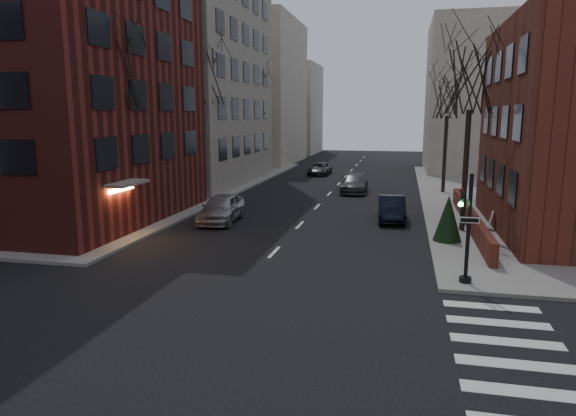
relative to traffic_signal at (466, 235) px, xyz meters
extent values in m
plane|color=black|center=(-7.94, -8.99, -1.91)|extent=(160.00, 160.00, 0.00)
cube|color=gray|center=(-36.94, 21.01, -1.83)|extent=(44.00, 44.00, 0.15)
cube|color=maroon|center=(-23.44, 7.51, 7.09)|extent=(15.00, 15.00, 18.00)
cube|color=#A19485|center=(-24.94, 25.01, 12.09)|extent=(18.00, 18.00, 28.00)
cube|color=maroon|center=(1.36, 10.01, -1.26)|extent=(0.35, 16.00, 1.00)
cube|color=beige|center=(-22.94, 46.01, 7.09)|extent=(14.00, 16.00, 18.00)
cube|color=beige|center=(7.06, 41.01, 6.09)|extent=(14.00, 14.00, 16.00)
cube|color=beige|center=(-20.94, 63.01, 5.09)|extent=(10.00, 12.00, 14.00)
cylinder|color=black|center=(0.06, 0.01, 0.24)|extent=(0.14, 0.14, 4.00)
cylinder|color=black|center=(0.06, 0.01, -1.66)|extent=(0.44, 0.44, 0.20)
imported|color=black|center=(-0.19, 0.01, 1.09)|extent=(0.16, 0.20, 1.00)
sphere|color=#19FF4C|center=(-0.26, -0.04, 1.14)|extent=(0.18, 0.18, 0.18)
cube|color=white|center=(0.06, -0.11, 0.59)|extent=(0.70, 0.03, 0.22)
cylinder|color=#2D231C|center=(-16.74, 5.01, 1.57)|extent=(0.28, 0.28, 6.65)
cylinder|color=#2D231C|center=(-16.74, 17.01, 1.74)|extent=(0.28, 0.28, 7.00)
cylinder|color=#2D231C|center=(-16.74, 31.01, 1.39)|extent=(0.28, 0.28, 6.30)
cylinder|color=#2D231C|center=(0.86, 9.01, 1.39)|extent=(0.28, 0.28, 6.30)
cylinder|color=#2D231C|center=(0.86, 23.01, 1.22)|extent=(0.28, 0.28, 5.95)
cylinder|color=black|center=(-16.14, 13.01, 1.24)|extent=(0.12, 0.12, 6.00)
sphere|color=#FFA54C|center=(-16.14, 13.01, 4.34)|extent=(0.36, 0.36, 0.36)
cylinder|color=black|center=(-16.14, 33.01, 1.24)|extent=(0.12, 0.12, 6.00)
sphere|color=#FFA54C|center=(-16.14, 33.01, 4.34)|extent=(0.36, 0.36, 0.36)
imported|color=black|center=(-2.88, 11.44, -1.19)|extent=(1.77, 4.46, 1.45)
imported|color=#9D9CA1|center=(-12.58, 8.84, -1.08)|extent=(2.25, 4.96, 1.65)
imported|color=#414246|center=(-6.08, 22.20, -1.18)|extent=(2.13, 5.06, 1.46)
imported|color=#3E3D42|center=(-10.77, 33.76, -1.29)|extent=(2.16, 4.52, 1.24)
cube|color=white|center=(2.55, 9.47, -1.25)|extent=(0.51, 0.68, 1.03)
cone|color=black|center=(-0.10, 6.40, -0.63)|extent=(1.50, 1.50, 2.26)
camera|label=1|loc=(-2.36, -19.02, 4.32)|focal=32.00mm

